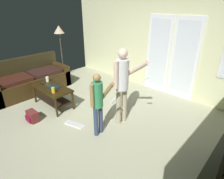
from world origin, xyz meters
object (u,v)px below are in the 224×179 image
Objects in this scene: backpack at (32,116)px; loose_keyboard at (74,125)px; coffee_table at (52,92)px; leather_couch at (30,81)px; cup_near_edge at (47,79)px; person_child at (98,100)px; cup_by_laptop at (53,90)px; floor_lamp at (59,33)px; tv_remote_black at (41,83)px; laptop_closed at (53,87)px; person_adult at (123,81)px; tv_stand at (221,179)px.

backpack reaches higher than loose_keyboard.
coffee_table reaches higher than backpack.
leather_couch is 16.37× the size of cup_near_edge.
coffee_table is 1.10m from loose_keyboard.
person_child is 1.33m from cup_by_laptop.
tv_remote_black is (1.17, -1.39, -0.95)m from floor_lamp.
leather_couch is at bearing 174.26° from laptop_closed.
coffee_table is at bearing -17.29° from cup_near_edge.
loose_keyboard is at bearing -8.78° from coffee_table.
cup_near_edge is at bearing 160.13° from cup_by_laptop.
backpack is at bearing -137.97° from person_adult.
tv_stand is 4.08m from cup_near_edge.
floor_lamp reaches higher than backpack.
leather_couch reaches higher than backpack.
floor_lamp is at bearing 168.25° from tv_stand.
person_adult is 4.96× the size of laptop_closed.
tv_remote_black is at bearing 175.99° from loose_keyboard.
cup_near_edge reaches higher than coffee_table.
cup_near_edge is (-2.07, -0.48, -0.38)m from person_adult.
laptop_closed is at bearing 108.02° from backpack.
laptop_closed reaches higher than coffee_table.
loose_keyboard is 1.56m from cup_near_edge.
coffee_table is 3.68m from tv_stand.
cup_near_edge is 0.74m from cup_by_laptop.
tv_stand is at bearing 6.66° from person_child.
tv_stand is at bearing 12.92° from tv_remote_black.
backpack is (1.50, -0.69, -0.20)m from leather_couch.
floor_lamp is at bearing 102.87° from leather_couch.
tv_remote_black reaches higher than backpack.
coffee_table is at bearing -0.83° from leather_couch.
floor_lamp is (-3.22, 0.72, 0.51)m from person_adult.
backpack is (0.26, -0.67, -0.24)m from coffee_table.
cup_near_edge is 0.19m from tv_remote_black.
person_adult is (2.92, 0.59, 0.63)m from leather_couch.
cup_near_edge is (-4.06, -0.12, 0.34)m from tv_stand.
loose_keyboard is (2.27, -0.18, -0.30)m from leather_couch.
person_child is (2.85, -0.01, 0.42)m from leather_couch.
cup_near_edge is at bearing 129.40° from backpack.
laptop_closed is (-1.58, 0.03, -0.23)m from person_child.
person_adult is at bearing 83.71° from person_child.
coffee_table is at bearing 110.90° from backpack.
person_adult reaches higher than backpack.
tv_remote_black is (0.03, -0.18, -0.05)m from cup_near_edge.
tv_remote_black is (-1.40, 0.10, 0.50)m from loose_keyboard.
floor_lamp is 5.91× the size of backpack.
person_adult reaches higher than tv_remote_black.
backpack is 0.96m from tv_remote_black.
cup_near_edge is 0.99× the size of cup_by_laptop.
tv_stand is 3.41m from cup_by_laptop.
coffee_table is 1.65m from person_child.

